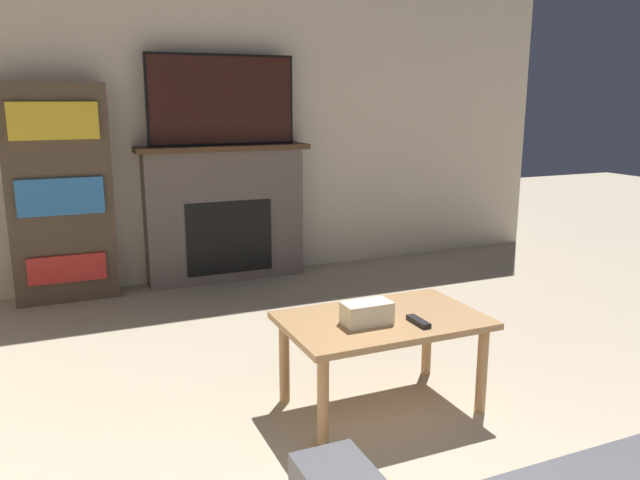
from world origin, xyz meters
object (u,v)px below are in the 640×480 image
object	(u,v)px
fireplace	(225,213)
tv	(222,100)
coffee_table	(382,330)
bookshelf	(60,194)

from	to	relation	value
fireplace	tv	xyz separation A→B (m)	(0.00, -0.02, 0.88)
fireplace	coffee_table	size ratio (longest dim) A/B	1.46
fireplace	bookshelf	distance (m)	1.23
tv	coffee_table	world-z (taller)	tv
bookshelf	tv	bearing A→B (deg)	0.15
fireplace	bookshelf	xyz separation A→B (m)	(-1.20, -0.02, 0.23)
fireplace	tv	size ratio (longest dim) A/B	1.18
coffee_table	bookshelf	distance (m)	2.74
coffee_table	fireplace	bearing A→B (deg)	92.29
coffee_table	bookshelf	world-z (taller)	bookshelf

